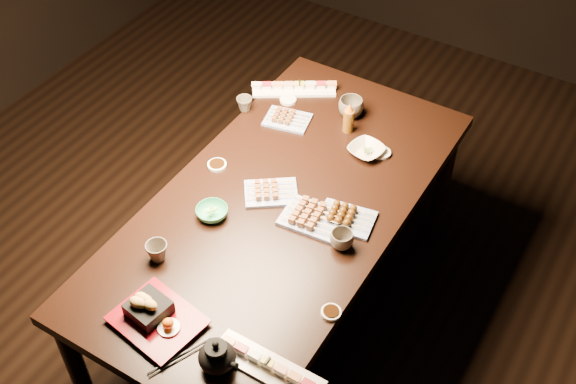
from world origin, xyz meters
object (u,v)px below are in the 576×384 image
at_px(dining_table, 282,264).
at_px(teacup_far_left, 245,104).
at_px(teapot, 217,354).
at_px(tempura_tray, 156,314).
at_px(sushi_platter_far, 294,87).
at_px(edamame_bowl_green, 212,212).
at_px(yakitori_plate_left, 287,117).
at_px(yakitori_plate_right, 313,215).
at_px(teacup_near_left, 157,252).
at_px(sushi_platter_near, 268,365).
at_px(teacup_far_right, 351,108).
at_px(yakitori_plate_center, 271,189).
at_px(teacup_mid_right, 342,240).
at_px(condiment_bottle, 349,118).
at_px(edamame_bowl_cream, 366,150).

xyz_separation_m(dining_table, teacup_far_left, (-0.45, 0.41, 0.41)).
bearing_deg(teapot, tempura_tray, 175.47).
relative_size(sushi_platter_far, edamame_bowl_green, 3.08).
bearing_deg(dining_table, tempura_tray, -103.82).
bearing_deg(edamame_bowl_green, yakitori_plate_left, 94.64).
xyz_separation_m(yakitori_plate_right, teacup_near_left, (-0.38, -0.46, 0.01)).
bearing_deg(tempura_tray, yakitori_plate_left, 108.35).
xyz_separation_m(yakitori_plate_left, teapot, (0.45, -1.17, 0.04)).
bearing_deg(sushi_platter_near, teacup_far_right, 106.57).
distance_m(yakitori_plate_left, teacup_far_left, 0.21).
relative_size(sushi_platter_far, teacup_near_left, 4.70).
bearing_deg(yakitori_plate_left, yakitori_plate_center, -79.12).
xyz_separation_m(tempura_tray, teacup_far_right, (0.03, 1.32, -0.01)).
relative_size(teacup_mid_right, teacup_far_right, 0.81).
relative_size(sushi_platter_far, condiment_bottle, 2.63).
bearing_deg(teacup_near_left, sushi_platter_near, -16.90).
bearing_deg(teacup_far_right, yakitori_plate_center, -93.46).
xyz_separation_m(sushi_platter_far, yakitori_plate_left, (0.09, -0.20, 0.00)).
bearing_deg(teacup_mid_right, teapot, -98.69).
xyz_separation_m(edamame_bowl_green, teacup_near_left, (-0.04, -0.28, 0.02)).
bearing_deg(sushi_platter_near, teapot, -153.28).
bearing_deg(yakitori_plate_right, condiment_bottle, 98.84).
height_order(dining_table, teacup_far_right, teacup_far_right).
relative_size(dining_table, condiment_bottle, 12.41).
bearing_deg(edamame_bowl_cream, teacup_far_left, -178.07).
relative_size(edamame_bowl_green, teapot, 0.86).
distance_m(tempura_tray, teapot, 0.27).
height_order(teacup_far_left, teacup_far_right, teacup_far_right).
bearing_deg(teacup_near_left, condiment_bottle, 75.92).
distance_m(yakitori_plate_center, teacup_near_left, 0.52).
distance_m(edamame_bowl_cream, teapot, 1.16).
distance_m(sushi_platter_near, teacup_far_left, 1.33).
distance_m(teacup_far_right, condiment_bottle, 0.11).
xyz_separation_m(teacup_near_left, teacup_far_right, (0.21, 1.10, 0.01)).
height_order(dining_table, edamame_bowl_cream, edamame_bowl_cream).
bearing_deg(edamame_bowl_green, sushi_platter_far, 99.44).
distance_m(edamame_bowl_green, teapot, 0.66).
relative_size(dining_table, edamame_bowl_green, 14.50).
bearing_deg(sushi_platter_far, yakitori_plate_center, 80.90).
xyz_separation_m(dining_table, yakitori_plate_right, (0.15, -0.01, 0.40)).
xyz_separation_m(teacup_near_left, teapot, (0.44, -0.25, 0.02)).
height_order(teacup_mid_right, teacup_far_left, teacup_mid_right).
distance_m(yakitori_plate_center, yakitori_plate_right, 0.21).
bearing_deg(dining_table, teapot, -82.97).
bearing_deg(condiment_bottle, yakitori_plate_left, -162.69).
distance_m(tempura_tray, teacup_far_right, 1.32).
height_order(teacup_far_left, condiment_bottle, condiment_bottle).
bearing_deg(edamame_bowl_cream, tempura_tray, -100.58).
height_order(dining_table, sushi_platter_far, sushi_platter_far).
xyz_separation_m(yakitori_plate_right, edamame_bowl_green, (-0.34, -0.18, -0.01)).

